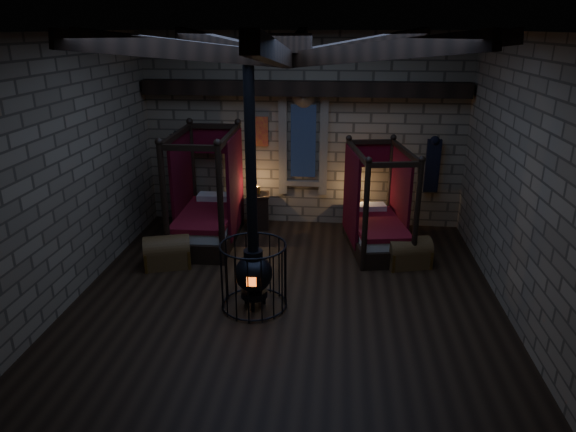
# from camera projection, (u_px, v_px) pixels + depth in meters

# --- Properties ---
(room) EXTENTS (7.02, 7.02, 4.29)m
(room) POSITION_uv_depth(u_px,v_px,m) (288.00, 65.00, 7.46)
(room) COLOR black
(room) RESTS_ON ground
(bed_left) EXTENTS (1.22, 2.24, 2.31)m
(bed_left) POSITION_uv_depth(u_px,v_px,m) (208.00, 215.00, 10.69)
(bed_left) COLOR black
(bed_left) RESTS_ON ground
(bed_right) EXTENTS (1.35, 2.12, 2.06)m
(bed_right) POSITION_uv_depth(u_px,v_px,m) (376.00, 224.00, 10.36)
(bed_right) COLOR black
(bed_right) RESTS_ON ground
(trunk_left) EXTENTS (0.96, 0.76, 0.62)m
(trunk_left) POSITION_uv_depth(u_px,v_px,m) (167.00, 252.00, 9.64)
(trunk_left) COLOR brown
(trunk_left) RESTS_ON ground
(trunk_right) EXTENTS (0.90, 0.70, 0.59)m
(trunk_right) POSITION_uv_depth(u_px,v_px,m) (408.00, 253.00, 9.65)
(trunk_right) COLOR brown
(trunk_right) RESTS_ON ground
(nightstand_left) EXTENTS (0.55, 0.54, 0.98)m
(nightstand_left) POSITION_uv_depth(u_px,v_px,m) (258.00, 211.00, 11.43)
(nightstand_left) COLOR black
(nightstand_left) RESTS_ON ground
(nightstand_right) EXTENTS (0.44, 0.42, 0.75)m
(nightstand_right) POSITION_uv_depth(u_px,v_px,m) (354.00, 216.00, 11.26)
(nightstand_right) COLOR black
(nightstand_right) RESTS_ON ground
(stove) EXTENTS (1.06, 1.06, 4.05)m
(stove) POSITION_uv_depth(u_px,v_px,m) (254.00, 270.00, 8.11)
(stove) COLOR black
(stove) RESTS_ON ground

